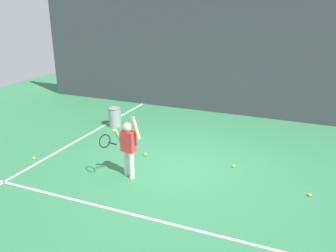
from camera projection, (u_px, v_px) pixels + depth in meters
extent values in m
plane|color=#2D7247|center=(184.00, 166.00, 7.87)|extent=(20.00, 20.00, 0.00)
cube|color=white|center=(141.00, 216.00, 6.04)|extent=(9.00, 0.05, 0.00)
cube|color=white|center=(91.00, 133.00, 9.89)|extent=(0.05, 9.00, 0.00)
cube|color=#383D42|center=(232.00, 54.00, 10.93)|extent=(13.92, 0.08, 3.89)
cylinder|color=slate|center=(57.00, 42.00, 13.45)|extent=(0.09, 0.09, 4.04)
cylinder|color=slate|center=(233.00, 51.00, 10.96)|extent=(0.09, 0.09, 4.04)
cylinder|color=silver|center=(127.00, 162.00, 7.40)|extent=(0.11, 0.11, 0.58)
cylinder|color=silver|center=(132.00, 165.00, 7.26)|extent=(0.11, 0.11, 0.58)
cube|color=red|center=(128.00, 141.00, 7.16)|extent=(0.32, 0.22, 0.44)
sphere|color=tan|center=(128.00, 127.00, 7.06)|extent=(0.20, 0.20, 0.20)
cylinder|color=tan|center=(136.00, 128.00, 6.97)|extent=(0.22, 0.10, 0.46)
cylinder|color=tan|center=(119.00, 137.00, 7.19)|extent=(0.12, 0.30, 0.43)
cylinder|color=black|center=(112.00, 143.00, 7.17)|extent=(0.07, 0.24, 0.15)
torus|color=black|center=(105.00, 141.00, 6.95)|extent=(0.31, 0.21, 0.26)
cylinder|color=gray|center=(115.00, 117.00, 10.33)|extent=(0.36, 0.36, 0.55)
torus|color=#595B60|center=(114.00, 108.00, 10.24)|extent=(0.38, 0.38, 0.02)
sphere|color=#CCE033|center=(234.00, 166.00, 7.81)|extent=(0.07, 0.07, 0.07)
sphere|color=#CCE033|center=(145.00, 154.00, 8.41)|extent=(0.07, 0.07, 0.07)
sphere|color=#CCE033|center=(310.00, 195.00, 6.65)|extent=(0.07, 0.07, 0.07)
sphere|color=#CCE033|center=(136.00, 133.00, 9.75)|extent=(0.07, 0.07, 0.07)
sphere|color=#CCE033|center=(34.00, 158.00, 8.21)|extent=(0.07, 0.07, 0.07)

